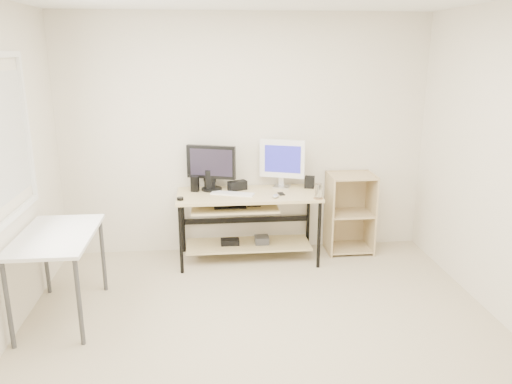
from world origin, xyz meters
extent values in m
cube|color=#BEB092|center=(0.00, 0.00, -0.01)|extent=(4.00, 4.00, 0.01)
cube|color=silver|center=(0.00, 2.00, 1.30)|extent=(4.00, 0.01, 2.60)
cube|color=silver|center=(0.00, -2.00, 1.30)|extent=(4.00, 0.01, 2.60)
cube|color=white|center=(-1.98, 0.60, 1.55)|extent=(0.01, 1.00, 1.20)
cube|color=#D5C187|center=(0.00, 1.66, 0.73)|extent=(1.50, 0.65, 0.03)
cube|color=#D5C187|center=(-0.15, 1.60, 0.62)|extent=(0.90, 0.49, 0.02)
cube|color=#D5C187|center=(0.00, 1.71, 0.15)|extent=(1.35, 0.46, 0.02)
cube|color=black|center=(-0.20, 1.60, 0.64)|extent=(0.33, 0.22, 0.01)
cylinder|color=black|center=(0.05, 1.55, 0.64)|extent=(0.14, 0.01, 0.01)
cube|color=#3D3D40|center=(0.15, 1.71, 0.20)|extent=(0.15, 0.15, 0.08)
cube|color=black|center=(-0.20, 1.71, 0.19)|extent=(0.20, 0.12, 0.06)
cylinder|color=black|center=(-0.71, 1.37, 0.36)|extent=(0.04, 0.04, 0.72)
cylinder|color=black|center=(-0.71, 1.94, 0.36)|extent=(0.04, 0.04, 0.72)
cylinder|color=black|center=(0.71, 1.37, 0.36)|extent=(0.04, 0.04, 0.72)
cylinder|color=black|center=(0.71, 1.94, 0.36)|extent=(0.04, 0.04, 0.72)
cube|color=white|center=(-1.68, 0.60, 0.73)|extent=(0.60, 1.00, 0.03)
cylinder|color=#3D3D40|center=(-1.94, 0.14, 0.36)|extent=(0.04, 0.04, 0.72)
cylinder|color=#3D3D40|center=(-1.94, 1.06, 0.36)|extent=(0.04, 0.04, 0.72)
cylinder|color=#3D3D40|center=(-1.42, 0.14, 0.36)|extent=(0.04, 0.04, 0.72)
cylinder|color=#3D3D40|center=(-1.42, 1.06, 0.36)|extent=(0.04, 0.04, 0.72)
cube|color=tan|center=(0.91, 1.78, 0.45)|extent=(0.02, 0.40, 0.90)
cube|color=tan|center=(1.39, 1.78, 0.45)|extent=(0.02, 0.40, 0.90)
cube|color=tan|center=(1.15, 1.97, 0.45)|extent=(0.50, 0.02, 0.90)
cube|color=tan|center=(1.15, 1.78, 0.04)|extent=(0.46, 0.38, 0.02)
cube|color=tan|center=(1.15, 1.78, 0.45)|extent=(0.46, 0.38, 0.02)
cube|color=tan|center=(1.15, 1.78, 0.88)|extent=(0.46, 0.38, 0.02)
cylinder|color=black|center=(-0.38, 1.82, 0.76)|extent=(0.22, 0.22, 0.02)
cylinder|color=black|center=(-0.38, 1.82, 0.83)|extent=(0.05, 0.05, 0.11)
cube|color=black|center=(-0.38, 1.82, 1.06)|extent=(0.52, 0.22, 0.35)
cube|color=black|center=(-0.38, 1.79, 1.06)|extent=(0.43, 0.14, 0.28)
cube|color=silver|center=(0.39, 1.86, 0.76)|extent=(0.18, 0.16, 0.01)
cylinder|color=silver|center=(0.39, 1.86, 0.81)|extent=(0.04, 0.04, 0.10)
cube|color=white|center=(0.39, 1.86, 1.07)|extent=(0.48, 0.21, 0.42)
cube|color=#2625A3|center=(0.39, 1.84, 1.07)|extent=(0.40, 0.15, 0.33)
cube|color=white|center=(-0.17, 1.63, 0.76)|extent=(0.47, 0.27, 0.02)
ellipsoid|color=#ACACB1|center=(0.27, 1.47, 0.77)|extent=(0.09, 0.12, 0.03)
cube|color=black|center=(-0.11, 1.79, 0.80)|extent=(0.22, 0.16, 0.10)
cube|color=black|center=(-0.40, 1.85, 0.79)|extent=(0.12, 0.12, 0.09)
cube|color=black|center=(-0.40, 1.85, 0.91)|extent=(0.14, 0.14, 0.13)
cube|color=black|center=(0.69, 1.82, 0.81)|extent=(0.13, 0.13, 0.12)
cube|color=black|center=(-0.56, 1.78, 0.83)|extent=(0.09, 0.07, 0.17)
cylinder|color=black|center=(-0.71, 1.48, 0.76)|extent=(0.07, 0.07, 0.03)
cube|color=black|center=(0.34, 1.59, 0.75)|extent=(0.07, 0.12, 0.01)
cylinder|color=#976D44|center=(0.69, 1.39, 0.75)|extent=(0.12, 0.12, 0.01)
cylinder|color=white|center=(0.69, 1.39, 0.83)|extent=(0.09, 0.09, 0.15)
camera|label=1|loc=(-0.42, -3.39, 2.20)|focal=35.00mm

